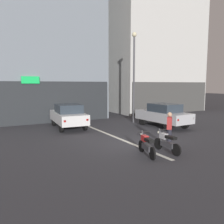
# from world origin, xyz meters

# --- Properties ---
(ground_plane) EXTENTS (120.00, 120.00, 0.00)m
(ground_plane) POSITION_xyz_m (0.00, 0.00, 0.00)
(ground_plane) COLOR #333338
(lane_centre_line) EXTENTS (0.20, 18.00, 0.01)m
(lane_centre_line) POSITION_xyz_m (0.00, 6.00, 0.00)
(lane_centre_line) COLOR silver
(lane_centre_line) RESTS_ON ground
(building_far_right) EXTENTS (10.24, 8.89, 16.47)m
(building_far_right) POSITION_xyz_m (10.59, 12.88, 8.22)
(building_far_right) COLOR silver
(building_far_right) RESTS_ON ground
(car_white_crossing_near) EXTENTS (2.06, 4.22, 1.64)m
(car_white_crossing_near) POSITION_xyz_m (-1.44, 5.62, 0.89)
(car_white_crossing_near) COLOR black
(car_white_crossing_near) RESTS_ON ground
(car_silver_parked_kerbside) EXTENTS (1.96, 4.18, 1.64)m
(car_silver_parked_kerbside) POSITION_xyz_m (4.55, 2.82, 0.89)
(car_silver_parked_kerbside) COLOR black
(car_silver_parked_kerbside) RESTS_ON ground
(car_blue_down_street) EXTENTS (1.88, 4.15, 1.64)m
(car_blue_down_street) POSITION_xyz_m (1.48, 11.74, 0.89)
(car_blue_down_street) COLOR black
(car_blue_down_street) RESTS_ON ground
(street_lamp) EXTENTS (0.36, 0.36, 6.87)m
(street_lamp) POSITION_xyz_m (3.74, 5.36, 4.18)
(street_lamp) COLOR #47474C
(street_lamp) RESTS_ON ground
(motorcycle_red_row_leftmost) EXTENTS (0.59, 1.64, 0.98)m
(motorcycle_red_row_leftmost) POSITION_xyz_m (-0.54, -1.97, 0.46)
(motorcycle_red_row_leftmost) COLOR black
(motorcycle_red_row_leftmost) RESTS_ON ground
(motorcycle_silver_row_left_mid) EXTENTS (0.55, 1.67, 0.98)m
(motorcycle_silver_row_left_mid) POSITION_xyz_m (0.51, -2.02, 0.46)
(motorcycle_silver_row_left_mid) COLOR black
(motorcycle_silver_row_left_mid) RESTS_ON ground
(person_by_motorcycles) EXTENTS (0.41, 0.41, 1.67)m
(person_by_motorcycles) POSITION_xyz_m (1.25, -1.37, 0.86)
(person_by_motorcycles) COLOR #23232D
(person_by_motorcycles) RESTS_ON ground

